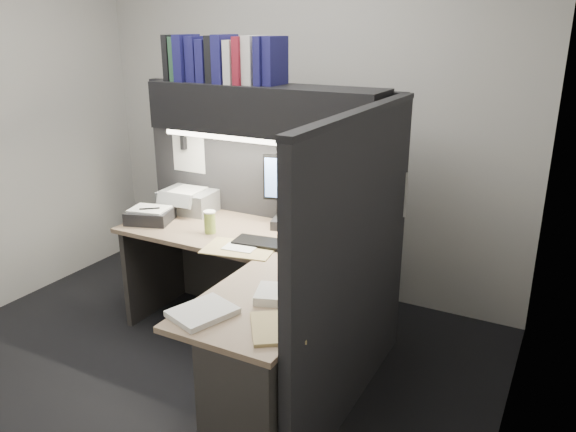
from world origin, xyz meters
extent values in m
plane|color=black|center=(0.00, 0.00, 0.00)|extent=(3.50, 3.50, 0.00)
cube|color=#B9B7B0|center=(0.00, 1.50, 1.35)|extent=(3.50, 0.04, 2.70)
cube|color=#B9B7B0|center=(1.75, 0.00, 1.35)|extent=(0.04, 3.00, 2.70)
cube|color=black|center=(0.03, 0.93, 0.80)|extent=(1.90, 0.06, 1.60)
cube|color=black|center=(0.98, 0.18, 0.80)|extent=(0.06, 1.50, 1.60)
cube|color=#856F54|center=(0.10, 0.56, 0.71)|extent=(1.70, 0.68, 0.03)
cube|color=#856F54|center=(0.65, -0.21, 0.71)|extent=(0.60, 0.85, 0.03)
cube|color=#2D2A28|center=(0.10, 0.86, 0.35)|extent=(1.61, 0.02, 0.70)
cube|color=#2D2A28|center=(-0.70, 0.56, 0.35)|extent=(0.04, 0.61, 0.70)
cube|color=#2D2A28|center=(0.75, -0.43, 0.35)|extent=(0.38, 0.40, 0.70)
cube|color=black|center=(0.12, 0.75, 1.50)|extent=(1.55, 0.34, 0.30)
cylinder|color=white|center=(0.12, 0.61, 1.33)|extent=(1.32, 0.04, 0.04)
cube|color=black|center=(0.33, 0.81, 0.76)|extent=(0.36, 0.27, 0.06)
cube|color=black|center=(0.33, 0.81, 0.86)|extent=(0.05, 0.05, 0.11)
cube|color=black|center=(0.33, 0.81, 1.07)|extent=(0.44, 0.15, 0.30)
cube|color=#658BDD|center=(0.33, 0.79, 1.07)|extent=(0.40, 0.11, 0.26)
cube|color=black|center=(0.34, 0.45, 0.74)|extent=(0.50, 0.22, 0.02)
cube|color=navy|center=(0.74, 0.56, 0.73)|extent=(0.25, 0.24, 0.00)
ellipsoid|color=black|center=(0.75, 0.55, 0.75)|extent=(0.08, 0.11, 0.04)
cube|color=beige|center=(0.78, 0.69, 0.77)|extent=(0.27, 0.27, 0.09)
cylinder|color=#B2C850|center=(-0.12, 0.47, 0.80)|extent=(0.09, 0.09, 0.14)
cube|color=gray|center=(-0.52, 0.79, 0.81)|extent=(0.40, 0.35, 0.15)
cube|color=black|center=(-0.61, 0.45, 0.77)|extent=(0.35, 0.32, 0.09)
cube|color=tan|center=(0.20, 0.32, 0.73)|extent=(0.46, 0.35, 0.01)
cube|color=white|center=(0.72, -0.13, 0.75)|extent=(0.28, 0.26, 0.04)
cube|color=white|center=(0.48, -0.44, 0.74)|extent=(0.30, 0.34, 0.03)
cube|color=tan|center=(0.84, -0.39, 0.74)|extent=(0.35, 0.36, 0.02)
cube|color=black|center=(-0.55, 0.75, 1.79)|extent=(0.04, 0.22, 0.29)
cube|color=#264D33|center=(-0.50, 0.75, 1.79)|extent=(0.05, 0.22, 0.28)
cube|color=#17164F|center=(-0.44, 0.73, 1.80)|extent=(0.07, 0.22, 0.29)
cube|color=#17164F|center=(-0.36, 0.76, 1.79)|extent=(0.07, 0.22, 0.28)
cube|color=#17164F|center=(-0.28, 0.75, 1.78)|extent=(0.06, 0.22, 0.26)
cube|color=black|center=(-0.21, 0.75, 1.79)|extent=(0.06, 0.22, 0.29)
cube|color=#17164F|center=(-0.14, 0.73, 1.80)|extent=(0.07, 0.22, 0.29)
cube|color=silver|center=(-0.06, 0.73, 1.78)|extent=(0.05, 0.22, 0.26)
cube|color=maroon|center=(0.00, 0.73, 1.79)|extent=(0.05, 0.22, 0.28)
cube|color=silver|center=(0.06, 0.75, 1.79)|extent=(0.07, 0.22, 0.29)
cube|color=#17164F|center=(0.14, 0.75, 1.79)|extent=(0.05, 0.22, 0.29)
cube|color=#17164F|center=(0.20, 0.77, 1.79)|extent=(0.06, 0.22, 0.29)
cube|color=white|center=(0.70, 0.90, 1.05)|extent=(0.21, 0.00, 0.28)
cube|color=white|center=(0.92, 0.90, 1.03)|extent=(0.21, 0.00, 0.28)
cube|color=white|center=(-0.60, 0.90, 1.15)|extent=(0.28, 0.00, 0.34)
cube|color=black|center=(0.95, 0.04, 1.02)|extent=(0.00, 0.18, 0.22)
cube|color=white|center=(0.95, -0.31, 0.95)|extent=(0.00, 0.21, 0.28)
camera|label=1|loc=(1.91, -2.28, 2.00)|focal=35.00mm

